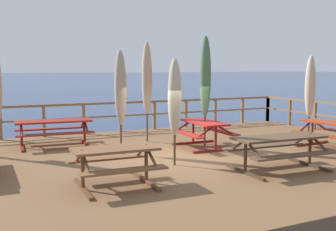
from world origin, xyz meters
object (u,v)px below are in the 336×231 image
at_px(picnic_table_mid_left, 204,129).
at_px(patio_umbrella_tall_front, 310,87).
at_px(picnic_table_mid_centre, 54,127).
at_px(patio_umbrella_tall_back_right, 147,79).
at_px(patio_umbrella_short_front, 120,88).
at_px(picnic_table_front_right, 115,159).
at_px(patio_umbrella_tall_mid_left, 205,77).
at_px(picnic_table_mid_right, 279,145).
at_px(patio_umbrella_tall_back_left, 175,98).

relative_size(picnic_table_mid_left, patio_umbrella_tall_front, 0.64).
height_order(picnic_table_mid_centre, patio_umbrella_tall_back_right, patio_umbrella_tall_back_right).
xyz_separation_m(patio_umbrella_tall_back_right, patio_umbrella_short_front, (-1.33, -1.36, -0.21)).
relative_size(picnic_table_front_right, patio_umbrella_tall_mid_left, 0.52).
height_order(patio_umbrella_tall_back_right, patio_umbrella_short_front, patio_umbrella_tall_back_right).
height_order(picnic_table_mid_centre, picnic_table_mid_left, same).
bearing_deg(picnic_table_mid_right, patio_umbrella_tall_back_right, 105.93).
height_order(picnic_table_mid_right, patio_umbrella_tall_back_right, patio_umbrella_tall_back_right).
height_order(patio_umbrella_tall_mid_left, patio_umbrella_tall_back_left, patio_umbrella_tall_mid_left).
relative_size(picnic_table_front_right, picnic_table_mid_right, 0.76).
bearing_deg(patio_umbrella_tall_back_right, picnic_table_front_right, -120.09).
relative_size(picnic_table_front_right, picnic_table_mid_left, 0.97).
xyz_separation_m(picnic_table_mid_centre, picnic_table_mid_left, (3.89, -2.12, -0.01)).
distance_m(picnic_table_mid_right, picnic_table_mid_left, 3.02).
distance_m(picnic_table_mid_right, patio_umbrella_short_front, 4.33).
distance_m(picnic_table_mid_left, patio_umbrella_tall_mid_left, 1.49).
bearing_deg(picnic_table_mid_right, picnic_table_front_right, 174.68).
height_order(patio_umbrella_tall_front, patio_umbrella_tall_mid_left, patio_umbrella_tall_mid_left).
bearing_deg(picnic_table_front_right, patio_umbrella_tall_mid_left, 36.46).
relative_size(picnic_table_mid_centre, patio_umbrella_short_front, 0.82).
distance_m(picnic_table_mid_centre, patio_umbrella_tall_back_right, 3.15).
distance_m(patio_umbrella_tall_back_right, patio_umbrella_tall_mid_left, 1.94).
xyz_separation_m(patio_umbrella_short_front, patio_umbrella_tall_back_left, (0.71, -1.80, -0.16)).
bearing_deg(patio_umbrella_tall_mid_left, picnic_table_mid_left, 173.77).
relative_size(patio_umbrella_tall_back_right, patio_umbrella_short_front, 1.12).
bearing_deg(patio_umbrella_tall_back_left, picnic_table_mid_right, -36.31).
relative_size(picnic_table_mid_right, patio_umbrella_tall_mid_left, 0.69).
height_order(picnic_table_mid_centre, patio_umbrella_tall_front, patio_umbrella_tall_front).
xyz_separation_m(picnic_table_mid_left, patio_umbrella_tall_mid_left, (0.03, -0.00, 1.49)).
bearing_deg(picnic_table_mid_right, patio_umbrella_tall_back_left, 143.69).
bearing_deg(picnic_table_mid_left, picnic_table_front_right, -143.30).
bearing_deg(patio_umbrella_tall_front, patio_umbrella_tall_back_right, 154.75).
distance_m(patio_umbrella_tall_front, patio_umbrella_tall_back_left, 5.30).
relative_size(picnic_table_mid_right, patio_umbrella_tall_front, 0.82).
bearing_deg(picnic_table_mid_centre, picnic_table_mid_left, -28.54).
distance_m(picnic_table_front_right, picnic_table_mid_centre, 4.79).
bearing_deg(picnic_table_front_right, patio_umbrella_short_front, 68.79).
xyz_separation_m(patio_umbrella_tall_front, patio_umbrella_tall_mid_left, (-3.42, 0.60, 0.33)).
xyz_separation_m(picnic_table_front_right, picnic_table_mid_centre, (-0.31, 4.78, 0.02)).
distance_m(picnic_table_mid_centre, patio_umbrella_tall_front, 7.91).
relative_size(picnic_table_front_right, picnic_table_mid_centre, 0.74).
bearing_deg(patio_umbrella_tall_back_left, picnic_table_front_right, -149.60).
height_order(picnic_table_front_right, patio_umbrella_tall_mid_left, patio_umbrella_tall_mid_left).
height_order(picnic_table_mid_right, picnic_table_mid_left, same).
bearing_deg(patio_umbrella_tall_front, picnic_table_front_right, -163.64).
distance_m(picnic_table_front_right, picnic_table_mid_right, 3.77).
height_order(picnic_table_mid_right, picnic_table_mid_centre, same).
distance_m(patio_umbrella_tall_front, patio_umbrella_tall_back_right, 5.07).
bearing_deg(patio_umbrella_tall_back_left, patio_umbrella_tall_back_right, 78.79).
xyz_separation_m(picnic_table_mid_centre, patio_umbrella_tall_mid_left, (3.92, -2.12, 1.48)).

